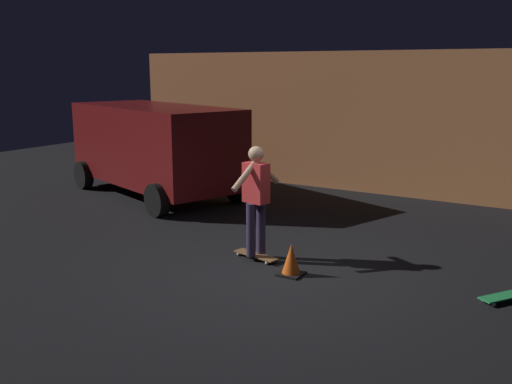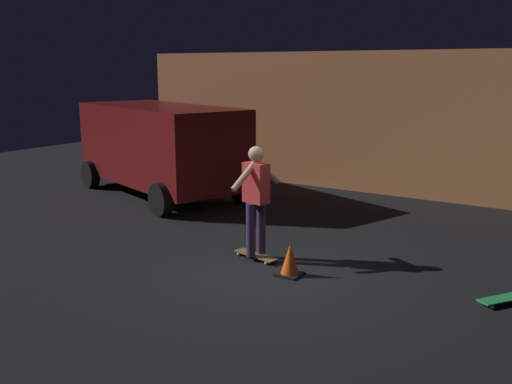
{
  "view_description": "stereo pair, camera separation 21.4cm",
  "coord_description": "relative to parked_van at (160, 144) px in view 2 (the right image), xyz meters",
  "views": [
    {
      "loc": [
        3.88,
        -6.75,
        2.89
      ],
      "look_at": [
        -0.54,
        0.49,
        1.05
      ],
      "focal_mm": 40.79,
      "sensor_mm": 36.0,
      "label": 1
    },
    {
      "loc": [
        4.06,
        -6.64,
        2.89
      ],
      "look_at": [
        -0.54,
        0.49,
        1.05
      ],
      "focal_mm": 40.79,
      "sensor_mm": 36.0,
      "label": 2
    }
  ],
  "objects": [
    {
      "name": "skater",
      "position": [
        4.33,
        -2.7,
        -0.12
      ],
      "size": [
        0.42,
        0.98,
        1.67
      ],
      "color": "#382D4C",
      "rests_on": "skateboard_ridden"
    },
    {
      "name": "skateboard_ridden",
      "position": [
        4.33,
        -2.7,
        -1.11
      ],
      "size": [
        0.8,
        0.36,
        0.07
      ],
      "color": "olive",
      "rests_on": "ground_plane"
    },
    {
      "name": "skateboard_spare",
      "position": [
        7.87,
        -2.42,
        -1.11
      ],
      "size": [
        0.6,
        0.76,
        0.07
      ],
      "color": "green",
      "rests_on": "ground_plane"
    },
    {
      "name": "traffic_cone",
      "position": [
        5.12,
        -3.04,
        -0.95
      ],
      "size": [
        0.34,
        0.34,
        0.46
      ],
      "color": "black",
      "rests_on": "ground_plane"
    },
    {
      "name": "parked_van",
      "position": [
        0.0,
        0.0,
        0.0
      ],
      "size": [
        4.97,
        3.44,
        2.03
      ],
      "color": "maroon",
      "rests_on": "ground_plane"
    },
    {
      "name": "ground_plane",
      "position": [
        4.87,
        -3.19,
        -1.16
      ],
      "size": [
        28.0,
        28.0,
        0.0
      ],
      "primitive_type": "plane",
      "color": "black"
    },
    {
      "name": "low_building",
      "position": [
        4.06,
        4.5,
        0.46
      ],
      "size": [
        13.1,
        3.53,
        3.24
      ],
      "color": "#C67A47",
      "rests_on": "ground_plane"
    }
  ]
}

